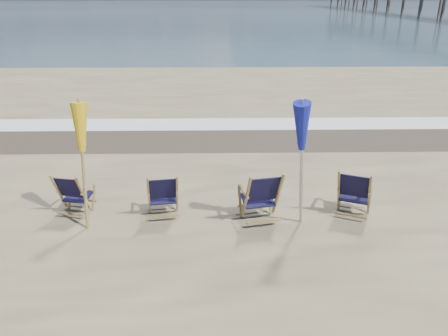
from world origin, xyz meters
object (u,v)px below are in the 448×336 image
object	(u,v)px
beach_chair_1	(177,195)
beach_chair_0	(83,196)
umbrella_blue	(304,129)
beach_chair_2	(278,196)
beach_chair_3	(369,196)
umbrella_yellow	(79,135)

from	to	relation	value
beach_chair_1	beach_chair_0	bearing A→B (deg)	-10.09
beach_chair_0	umbrella_blue	size ratio (longest dim) A/B	0.37
beach_chair_2	umbrella_blue	distance (m)	1.42
beach_chair_1	umbrella_blue	xyz separation A→B (m)	(2.21, -0.45, 1.42)
beach_chair_3	umbrella_yellow	distance (m)	5.31
beach_chair_0	beach_chair_1	distance (m)	1.76
beach_chair_0	umbrella_blue	xyz separation A→B (m)	(3.98, -0.50, 1.44)
beach_chair_0	umbrella_yellow	bearing A→B (deg)	131.18
beach_chair_0	beach_chair_3	bearing A→B (deg)	-169.68
beach_chair_1	beach_chair_3	size ratio (longest dim) A/B	0.94
beach_chair_1	umbrella_yellow	xyz separation A→B (m)	(-1.60, -0.26, 1.26)
beach_chair_2	umbrella_blue	world-z (taller)	umbrella_blue
beach_chair_2	umbrella_blue	xyz separation A→B (m)	(0.34, -0.23, 1.35)
umbrella_blue	beach_chair_0	bearing A→B (deg)	172.90
beach_chair_1	umbrella_blue	size ratio (longest dim) A/B	0.39
beach_chair_2	umbrella_blue	size ratio (longest dim) A/B	0.44
beach_chair_1	beach_chair_3	distance (m)	3.57
beach_chair_0	umbrella_blue	distance (m)	4.26
umbrella_blue	beach_chair_2	bearing A→B (deg)	146.03
umbrella_yellow	umbrella_blue	bearing A→B (deg)	-2.95
beach_chair_1	beach_chair_2	xyz separation A→B (m)	(1.87, -0.22, 0.07)
beach_chair_0	beach_chair_2	size ratio (longest dim) A/B	0.84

